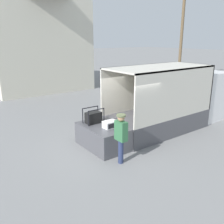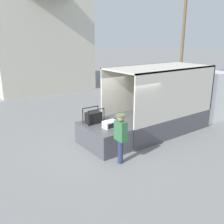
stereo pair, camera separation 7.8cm
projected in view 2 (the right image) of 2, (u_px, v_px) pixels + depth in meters
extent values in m
plane|color=gray|center=(116.00, 143.00, 10.16)|extent=(160.00, 160.00, 0.00)
cube|color=white|center=(203.00, 95.00, 13.02)|extent=(1.86, 1.99, 2.46)
cube|color=#4C4C51|center=(158.00, 122.00, 11.38)|extent=(4.76, 2.17, 0.87)
cube|color=beige|center=(143.00, 86.00, 11.78)|extent=(4.76, 0.06, 2.05)
cube|color=beige|center=(178.00, 94.00, 10.15)|extent=(4.76, 0.06, 2.05)
cube|color=beige|center=(193.00, 84.00, 12.29)|extent=(0.06, 2.17, 2.05)
cube|color=beige|center=(161.00, 67.00, 10.68)|extent=(4.76, 2.17, 0.06)
cylinder|color=orange|center=(145.00, 112.00, 10.71)|extent=(0.26, 0.26, 0.33)
cube|color=#2D7F33|center=(174.00, 107.00, 11.52)|extent=(0.44, 0.32, 0.32)
cube|color=#2D7F33|center=(155.00, 111.00, 10.99)|extent=(0.44, 0.32, 0.31)
cube|color=#4C4C51|center=(103.00, 136.00, 9.67)|extent=(1.30, 2.06, 0.87)
cube|color=white|center=(110.00, 124.00, 9.31)|extent=(0.51, 0.35, 0.27)
cube|color=black|center=(112.00, 126.00, 9.14)|extent=(0.33, 0.01, 0.18)
cube|color=black|center=(93.00, 118.00, 9.82)|extent=(0.60, 0.38, 0.44)
cylinder|color=slate|center=(99.00, 116.00, 9.94)|extent=(0.22, 0.21, 0.21)
cylinder|color=black|center=(89.00, 119.00, 9.42)|extent=(0.04, 0.04, 0.61)
cylinder|color=black|center=(104.00, 115.00, 9.82)|extent=(0.04, 0.04, 0.61)
cylinder|color=black|center=(83.00, 116.00, 9.76)|extent=(0.04, 0.04, 0.61)
cylinder|color=black|center=(98.00, 113.00, 10.16)|extent=(0.04, 0.04, 0.61)
cylinder|color=black|center=(96.00, 110.00, 9.54)|extent=(0.71, 0.04, 0.04)
cylinder|color=black|center=(90.00, 107.00, 9.88)|extent=(0.71, 0.04, 0.04)
cylinder|color=navy|center=(120.00, 152.00, 8.41)|extent=(0.18, 0.18, 0.84)
cube|color=#336B42|center=(121.00, 131.00, 8.19)|extent=(0.24, 0.44, 0.66)
sphere|color=tan|center=(121.00, 118.00, 8.07)|extent=(0.23, 0.23, 0.23)
cylinder|color=#606B47|center=(121.00, 115.00, 8.04)|extent=(0.31, 0.31, 0.06)
cube|color=beige|center=(34.00, 46.00, 20.76)|extent=(7.34, 7.34, 6.84)
cylinder|color=brown|center=(183.00, 35.00, 23.92)|extent=(0.28, 0.28, 8.72)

